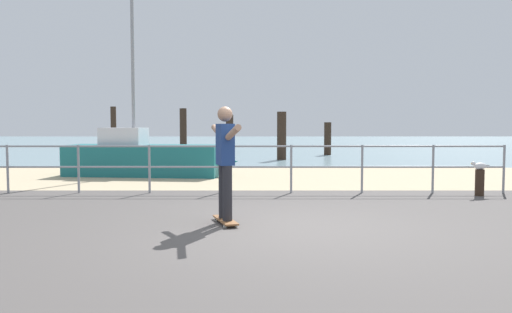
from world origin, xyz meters
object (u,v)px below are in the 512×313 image
Objects in this scene: sailboat at (151,158)px; skateboarder at (227,156)px; seagull at (481,166)px; skateboard at (227,220)px; bollard_short at (482,183)px.

sailboat reaches higher than skateboarder.
skateboarder is at bearing -69.66° from sailboat.
skateboarder reaches higher than seagull.
bollard_short reaches higher than skateboard.
sailboat reaches higher than skateboard.
sailboat is at bearing 151.35° from bollard_short.
skateboard is at bearing -150.10° from bollard_short.
skateboarder is at bearing -150.08° from seagull.
sailboat is 6.25× the size of skateboard.
skateboarder reaches higher than skateboard.
sailboat is at bearing 110.34° from skateboarder.
skateboard is 1.77× the size of seagull.
sailboat is 8.73m from bollard_short.
seagull is at bearing 29.92° from skateboarder.
skateboard is 5.82m from seagull.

